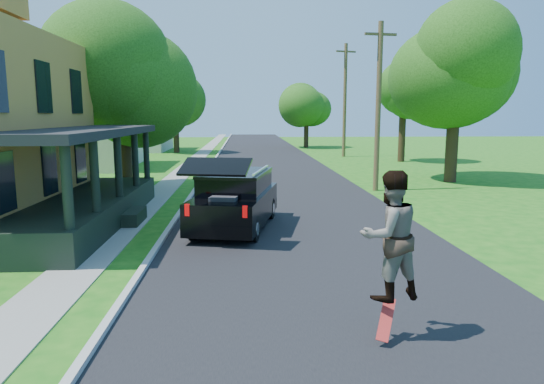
{
  "coord_description": "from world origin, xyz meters",
  "views": [
    {
      "loc": [
        -1.71,
        -9.9,
        3.54
      ],
      "look_at": [
        -0.97,
        3.0,
        1.48
      ],
      "focal_mm": 32.0,
      "sensor_mm": 36.0,
      "label": 1
    }
  ],
  "objects": [
    {
      "name": "utility_pole_far",
      "position": [
        6.86,
        31.47,
        4.89
      ],
      "size": [
        1.76,
        0.56,
        9.46
      ],
      "rotation": [
        0.0,
        0.0,
        0.25
      ],
      "color": "#503D25",
      "rests_on": "ground"
    },
    {
      "name": "tree_left_mid",
      "position": [
        -7.44,
        13.7,
        5.67
      ],
      "size": [
        7.01,
        6.8,
        8.8
      ],
      "rotation": [
        0.0,
        0.0,
        0.26
      ],
      "color": "black",
      "rests_on": "ground"
    },
    {
      "name": "sidewalk",
      "position": [
        -5.6,
        20.0,
        0.0
      ],
      "size": [
        1.3,
        120.0,
        0.03
      ],
      "primitive_type": "cube",
      "color": "gray",
      "rests_on": "ground"
    },
    {
      "name": "tree_right_mid",
      "position": [
        10.34,
        26.76,
        5.61
      ],
      "size": [
        6.19,
        6.36,
        8.34
      ],
      "rotation": [
        0.0,
        0.0,
        -0.35
      ],
      "color": "black",
      "rests_on": "ground"
    },
    {
      "name": "neighbor_house_far",
      "position": [
        -13.5,
        40.0,
        4.19
      ],
      "size": [
        12.78,
        12.78,
        8.3
      ],
      "color": "beige",
      "rests_on": "ground"
    },
    {
      "name": "ground",
      "position": [
        0.0,
        0.0,
        0.0
      ],
      "size": [
        140.0,
        140.0,
        0.0
      ],
      "primitive_type": "plane",
      "color": "#165F13",
      "rests_on": "ground"
    },
    {
      "name": "curb",
      "position": [
        -4.05,
        20.0,
        0.0
      ],
      "size": [
        0.15,
        120.0,
        0.12
      ],
      "primitive_type": "cube",
      "color": "#AAAAA4",
      "rests_on": "ground"
    },
    {
      "name": "neighbor_house_mid",
      "position": [
        -13.5,
        24.0,
        4.19
      ],
      "size": [
        12.78,
        12.78,
        8.3
      ],
      "color": "beige",
      "rests_on": "ground"
    },
    {
      "name": "black_suv",
      "position": [
        -2.0,
        5.1,
        0.92
      ],
      "size": [
        2.91,
        5.43,
        2.4
      ],
      "rotation": [
        0.0,
        0.0,
        -0.2
      ],
      "color": "black",
      "rests_on": "ground"
    },
    {
      "name": "tree_right_near",
      "position": [
        9.25,
        15.28,
        6.34
      ],
      "size": [
        7.75,
        7.42,
        9.6
      ],
      "rotation": [
        0.0,
        0.0,
        0.35
      ],
      "color": "black",
      "rests_on": "ground"
    },
    {
      "name": "skateboarder",
      "position": [
        0.55,
        -2.67,
        1.68
      ],
      "size": [
        1.18,
        1.04,
        2.05
      ],
      "rotation": [
        0.0,
        0.0,
        3.44
      ],
      "color": "black",
      "rests_on": "ground"
    },
    {
      "name": "front_walk",
      "position": [
        -9.5,
        6.0,
        0.0
      ],
      "size": [
        6.5,
        1.2,
        0.03
      ],
      "primitive_type": "cube",
      "color": "gray",
      "rests_on": "ground"
    },
    {
      "name": "skateboard",
      "position": [
        0.48,
        -2.86,
        0.36
      ],
      "size": [
        0.42,
        0.51,
        0.57
      ],
      "rotation": [
        0.0,
        0.0,
        -0.32
      ],
      "color": "#A0120D",
      "rests_on": "ground"
    },
    {
      "name": "tree_left_far",
      "position": [
        -8.19,
        36.87,
        5.46
      ],
      "size": [
        5.47,
        5.27,
        8.22
      ],
      "rotation": [
        0.0,
        0.0,
        0.06
      ],
      "color": "black",
      "rests_on": "ground"
    },
    {
      "name": "street",
      "position": [
        0.0,
        20.0,
        0.0
      ],
      "size": [
        8.0,
        120.0,
        0.02
      ],
      "primitive_type": "cube",
      "color": "black",
      "rests_on": "ground"
    },
    {
      "name": "tree_right_far",
      "position": [
        5.09,
        43.42,
        4.98
      ],
      "size": [
        5.13,
        5.12,
        7.55
      ],
      "rotation": [
        0.0,
        0.0,
        -0.1
      ],
      "color": "black",
      "rests_on": "ground"
    },
    {
      "name": "utility_pole_near",
      "position": [
        4.5,
        12.49,
        3.99
      ],
      "size": [
        1.52,
        0.33,
        7.72
      ],
      "rotation": [
        0.0,
        0.0,
        0.14
      ],
      "color": "#503D25",
      "rests_on": "ground"
    }
  ]
}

